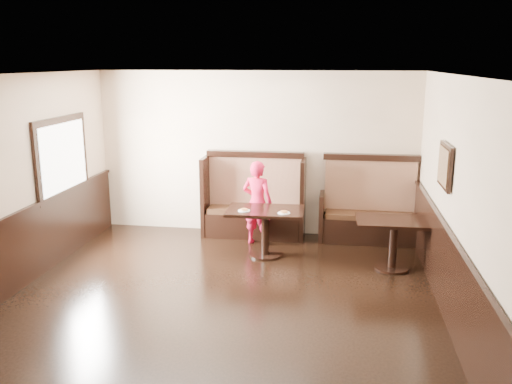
% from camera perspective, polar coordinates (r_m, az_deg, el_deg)
% --- Properties ---
extents(ground, '(7.00, 7.00, 0.00)m').
position_cam_1_polar(ground, '(6.50, -4.85, -13.48)').
color(ground, black).
rests_on(ground, ground).
extents(room_shell, '(7.00, 7.00, 7.00)m').
position_cam_1_polar(room_shell, '(6.55, -6.95, -6.91)').
color(room_shell, beige).
rests_on(room_shell, ground).
extents(booth_main, '(1.75, 0.72, 1.45)m').
position_cam_1_polar(booth_main, '(9.34, -0.20, -1.43)').
color(booth_main, black).
rests_on(booth_main, ground).
extents(booth_neighbor, '(1.65, 0.72, 1.45)m').
position_cam_1_polar(booth_neighbor, '(9.26, 11.81, -2.15)').
color(booth_neighbor, black).
rests_on(booth_neighbor, ground).
extents(table_main, '(1.19, 0.76, 0.74)m').
position_cam_1_polar(table_main, '(8.33, 0.98, -3.00)').
color(table_main, black).
rests_on(table_main, ground).
extents(table_neighbor, '(1.09, 0.74, 0.75)m').
position_cam_1_polar(table_neighbor, '(8.06, 14.29, -4.11)').
color(table_neighbor, black).
rests_on(table_neighbor, ground).
extents(child, '(0.58, 0.45, 1.40)m').
position_cam_1_polar(child, '(8.83, 0.15, -1.15)').
color(child, red).
rests_on(child, ground).
extents(pizza_plate_left, '(0.19, 0.19, 0.03)m').
position_cam_1_polar(pizza_plate_left, '(8.19, -1.26, -1.92)').
color(pizza_plate_left, white).
rests_on(pizza_plate_left, table_main).
extents(pizza_plate_right, '(0.19, 0.19, 0.03)m').
position_cam_1_polar(pizza_plate_right, '(8.08, 2.96, -2.17)').
color(pizza_plate_right, white).
rests_on(pizza_plate_right, table_main).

